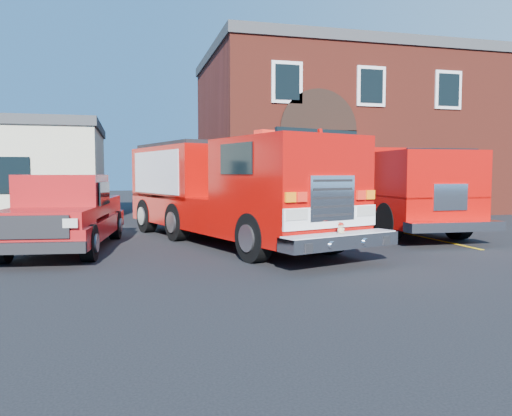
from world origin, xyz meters
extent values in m
plane|color=black|center=(0.00, 0.00, 0.00)|extent=(100.00, 100.00, 0.00)
cube|color=yellow|center=(6.50, 1.00, 0.00)|extent=(0.12, 3.00, 0.01)
cube|color=yellow|center=(6.50, 4.00, 0.00)|extent=(0.12, 3.00, 0.01)
cube|color=yellow|center=(6.50, 7.00, 0.00)|extent=(0.12, 3.00, 0.01)
cube|color=maroon|center=(9.00, 14.00, 4.00)|extent=(15.00, 10.00, 8.00)
cube|color=#383B3D|center=(9.00, 14.00, 8.20)|extent=(15.20, 10.20, 0.50)
cube|color=black|center=(5.50, 8.98, 2.00)|extent=(3.60, 0.12, 4.00)
cylinder|color=black|center=(5.50, 8.98, 4.00)|extent=(3.60, 0.12, 3.60)
cube|color=black|center=(4.00, 8.95, 6.00)|extent=(1.40, 0.10, 1.80)
cube|color=black|center=(8.00, 8.95, 6.00)|extent=(1.40, 0.10, 1.80)
cube|color=black|center=(12.00, 8.95, 6.00)|extent=(1.40, 0.10, 1.80)
cube|color=black|center=(-7.00, 8.97, 2.00)|extent=(1.20, 0.10, 1.40)
cylinder|color=black|center=(0.06, -0.76, 0.58)|extent=(0.71, 1.21, 1.16)
cylinder|color=black|center=(2.26, -0.05, 0.58)|extent=(0.71, 1.21, 1.16)
cube|color=#B60905|center=(0.12, 2.79, 0.89)|extent=(5.42, 9.80, 0.95)
cube|color=#B60905|center=(-0.63, 5.09, 2.10)|extent=(3.93, 5.21, 1.68)
cube|color=#B60905|center=(1.06, -0.10, 2.15)|extent=(3.54, 4.01, 1.58)
cube|color=black|center=(1.47, -1.35, 2.57)|extent=(2.22, 0.79, 0.99)
cube|color=red|center=(1.06, -0.10, 3.03)|extent=(1.71, 0.86, 0.15)
cube|color=white|center=(1.59, -1.72, 1.10)|extent=(2.52, 0.87, 0.46)
cube|color=silver|center=(1.59, -1.73, 1.52)|extent=(1.22, 0.45, 0.99)
cube|color=silver|center=(1.68, -2.00, 0.61)|extent=(2.98, 1.46, 0.29)
cube|color=#B7B7BF|center=(-1.89, 4.68, 2.10)|extent=(1.21, 3.61, 1.37)
cube|color=#B7B7BF|center=(0.63, 5.50, 2.10)|extent=(1.21, 3.61, 1.37)
sphere|color=#E2B98A|center=(1.68, -2.00, 0.84)|extent=(0.18, 0.18, 0.14)
sphere|color=#E2B98A|center=(1.68, -2.01, 0.94)|extent=(0.15, 0.15, 0.12)
sphere|color=#E2B98A|center=(1.63, -2.01, 0.99)|extent=(0.06, 0.06, 0.04)
sphere|color=#E2B98A|center=(1.72, -1.98, 0.99)|extent=(0.06, 0.06, 0.04)
ellipsoid|color=red|center=(1.68, -2.00, 0.98)|extent=(0.15, 0.15, 0.07)
cylinder|color=red|center=(1.68, -2.01, 0.96)|extent=(0.18, 0.18, 0.01)
cylinder|color=black|center=(-5.57, 0.54, 0.44)|extent=(0.41, 0.91, 0.88)
cylinder|color=black|center=(-3.65, 0.31, 0.44)|extent=(0.41, 0.91, 0.88)
cube|color=maroon|center=(-4.37, 2.44, 0.60)|extent=(2.91, 6.26, 0.49)
cube|color=maroon|center=(-4.63, 0.32, 1.04)|extent=(2.21, 1.88, 0.38)
cube|color=maroon|center=(-4.41, 2.11, 1.48)|extent=(2.25, 2.21, 1.10)
cube|color=maroon|center=(-4.15, 4.19, 1.04)|extent=(2.29, 2.53, 0.60)
cube|color=black|center=(-4.74, -0.64, 0.49)|extent=(2.24, 0.43, 0.24)
cylinder|color=black|center=(4.93, 1.69, 0.59)|extent=(0.41, 1.19, 1.18)
cylinder|color=black|center=(7.29, 1.62, 0.59)|extent=(0.41, 1.19, 1.18)
cube|color=#B60905|center=(6.20, 4.66, 0.91)|extent=(2.96, 8.67, 0.97)
cube|color=#B60905|center=(6.26, 6.27, 2.15)|extent=(2.86, 5.45, 1.61)
cube|color=#B60905|center=(6.11, 1.65, 2.04)|extent=(2.77, 2.66, 1.40)
cube|color=#B7B7BF|center=(4.90, 6.31, 2.04)|extent=(0.19, 4.51, 1.83)
cube|color=#B7B7BF|center=(7.61, 6.23, 2.04)|extent=(0.19, 4.51, 1.83)
cube|color=silver|center=(6.06, 0.10, 0.59)|extent=(2.91, 0.58, 0.27)
camera|label=1|loc=(-2.75, -11.89, 2.07)|focal=35.00mm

